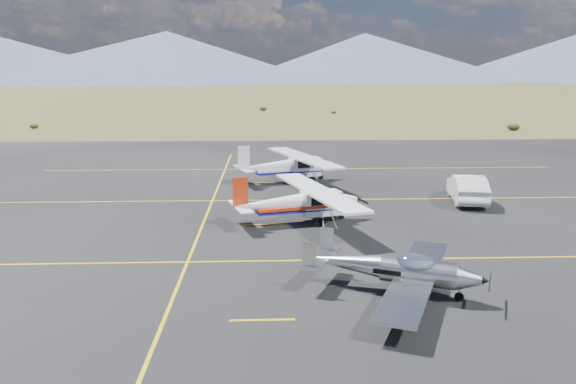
% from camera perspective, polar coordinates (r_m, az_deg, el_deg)
% --- Properties ---
extents(ground, '(1600.00, 1600.00, 0.00)m').
position_cam_1_polar(ground, '(21.00, 5.71, -8.68)').
color(ground, '#383D1C').
rests_on(ground, ground).
extents(apron, '(72.00, 72.00, 0.02)m').
position_cam_1_polar(apron, '(27.61, 3.69, -3.56)').
color(apron, black).
rests_on(apron, ground).
extents(aircraft_low_wing, '(6.09, 7.92, 1.77)m').
position_cam_1_polar(aircraft_low_wing, '(19.60, 11.12, -7.75)').
color(aircraft_low_wing, silver).
rests_on(aircraft_low_wing, apron).
extents(aircraft_cessna, '(6.55, 9.77, 2.49)m').
position_cam_1_polar(aircraft_cessna, '(28.06, 1.16, -0.96)').
color(aircraft_cessna, white).
rests_on(aircraft_cessna, apron).
extents(aircraft_plain, '(7.20, 10.29, 2.64)m').
position_cam_1_polar(aircraft_plain, '(38.66, 0.06, 2.74)').
color(aircraft_plain, silver).
rests_on(aircraft_plain, apron).
extents(sedan, '(2.58, 5.17, 1.63)m').
position_cam_1_polar(sedan, '(34.27, 17.75, 0.37)').
color(sedan, white).
rests_on(sedan, apron).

